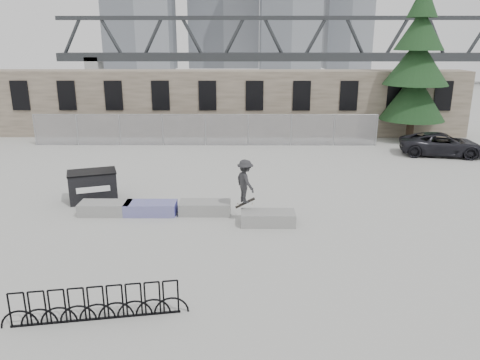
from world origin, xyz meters
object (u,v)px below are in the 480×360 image
planter_center_right (205,207)px  dumpster (93,186)px  planter_center_left (151,208)px  spruce_tree (417,65)px  planter_far_left (106,208)px  skateboarder (245,181)px  planter_offset (268,218)px  bike_rack (96,304)px  suv (442,144)px

planter_center_right → dumpster: bearing=162.7°
planter_center_left → spruce_tree: (14.94, 14.17, 4.71)m
dumpster → planter_center_left: bearing=-49.3°
planter_far_left → dumpster: size_ratio=0.89×
spruce_tree → planter_far_left: bearing=-139.7°
skateboarder → planter_offset: bearing=-142.9°
spruce_tree → bike_rack: bearing=-124.9°
planter_center_right → spruce_tree: size_ratio=0.17×
planter_far_left → spruce_tree: bearing=40.3°
suv → skateboarder: 15.66m
planter_center_left → planter_offset: (4.55, -1.02, 0.00)m
bike_rack → suv: bearing=48.0°
planter_center_right → suv: bearing=36.3°
skateboarder → planter_center_left: bearing=51.9°
planter_offset → planter_far_left: bearing=170.8°
dumpster → skateboarder: size_ratio=1.21×
planter_offset → skateboarder: bearing=155.5°
planter_center_left → planter_center_right: same height
planter_far_left → suv: (17.12, 9.79, 0.40)m
planter_center_left → bike_rack: size_ratio=0.45×
planter_offset → dumpster: dumpster is taller
planter_center_right → suv: size_ratio=0.42×
planter_center_left → planter_offset: size_ratio=1.00×
spruce_tree → skateboarder: (-11.23, -14.80, -3.42)m
planter_far_left → dumpster: dumpster is taller
bike_rack → skateboarder: 7.60m
planter_center_right → skateboarder: skateboarder is taller
planter_offset → skateboarder: size_ratio=1.08×
planter_center_right → bike_rack: size_ratio=0.45×
skateboarder → bike_rack: bearing=122.5°
dumpster → spruce_tree: (17.67, 12.56, 4.32)m
planter_offset → spruce_tree: bearing=55.6°
dumpster → spruce_tree: bearing=16.6°
planter_center_left → planter_center_right: 2.12m
planter_center_right → planter_offset: same height
spruce_tree → skateboarder: spruce_tree is taller
planter_far_left → planter_center_left: bearing=-0.3°
planter_offset → skateboarder: (-0.85, 0.39, 1.29)m
planter_far_left → skateboarder: size_ratio=1.08×
dumpster → skateboarder: 6.87m
planter_far_left → skateboarder: 5.66m
spruce_tree → skateboarder: 18.89m
skateboarder → suv: bearing=-76.6°
planter_offset → suv: suv is taller
dumpster → suv: (18.08, 8.19, 0.01)m
planter_far_left → suv: suv is taller
bike_rack → skateboarder: skateboarder is taller
planter_center_left → suv: size_ratio=0.42×
planter_far_left → dumpster: 1.91m
planter_far_left → skateboarder: (5.48, -0.64, 1.29)m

